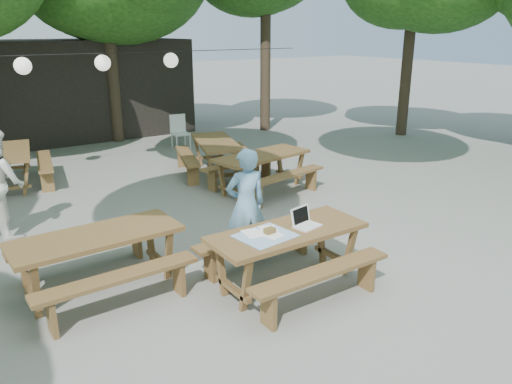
{
  "coord_description": "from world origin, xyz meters",
  "views": [
    {
      "loc": [
        -3.67,
        -5.02,
        3.12
      ],
      "look_at": [
        -0.15,
        0.17,
        1.05
      ],
      "focal_mm": 35.0,
      "sensor_mm": 36.0,
      "label": 1
    }
  ],
  "objects_px": {
    "picnic_table_nw": "(99,261)",
    "plastic_chair": "(181,139)",
    "woman": "(246,205)",
    "main_picnic_table": "(287,256)"
  },
  "relations": [
    {
      "from": "picnic_table_nw",
      "to": "plastic_chair",
      "type": "relative_size",
      "value": 2.24
    },
    {
      "from": "main_picnic_table",
      "to": "picnic_table_nw",
      "type": "height_order",
      "value": "same"
    },
    {
      "from": "main_picnic_table",
      "to": "picnic_table_nw",
      "type": "xyz_separation_m",
      "value": [
        -2.0,
        1.19,
        0.0
      ]
    },
    {
      "from": "picnic_table_nw",
      "to": "plastic_chair",
      "type": "xyz_separation_m",
      "value": [
        4.24,
        6.47,
        -0.13
      ]
    },
    {
      "from": "woman",
      "to": "plastic_chair",
      "type": "height_order",
      "value": "woman"
    },
    {
      "from": "picnic_table_nw",
      "to": "main_picnic_table",
      "type": "bearing_deg",
      "value": -32.19
    },
    {
      "from": "picnic_table_nw",
      "to": "plastic_chair",
      "type": "height_order",
      "value": "plastic_chair"
    },
    {
      "from": "main_picnic_table",
      "to": "plastic_chair",
      "type": "height_order",
      "value": "plastic_chair"
    },
    {
      "from": "picnic_table_nw",
      "to": "plastic_chair",
      "type": "bearing_deg",
      "value": 55.25
    },
    {
      "from": "main_picnic_table",
      "to": "plastic_chair",
      "type": "distance_m",
      "value": 7.98
    }
  ]
}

